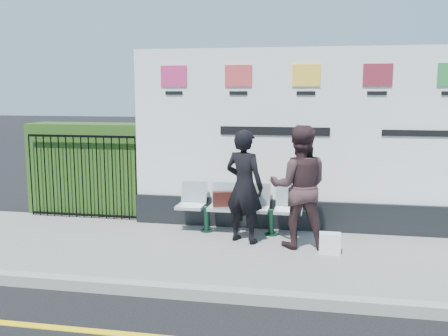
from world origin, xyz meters
name	(u,v)px	position (x,y,z in m)	size (l,w,h in m)	color
pavement	(342,261)	(0.00, 2.50, 0.06)	(14.00, 3.00, 0.12)	slate
kerb	(349,304)	(0.00, 1.00, 0.07)	(14.00, 0.18, 0.14)	gray
billboard	(374,154)	(0.50, 3.85, 1.42)	(8.00, 0.30, 3.00)	black
hedge	(93,168)	(-4.58, 4.30, 0.97)	(2.35, 0.70, 1.70)	#274A16
railing	(82,176)	(-4.58, 3.85, 0.89)	(2.05, 0.06, 1.54)	black
bench	(239,220)	(-1.63, 3.38, 0.34)	(2.05, 0.54, 0.44)	silver
woman_left	(244,186)	(-1.47, 2.94, 0.99)	(0.63, 0.42, 1.74)	black
woman_right	(299,187)	(-0.64, 2.86, 1.03)	(0.88, 0.69, 1.82)	#362325
handbag_brown	(222,199)	(-1.89, 3.38, 0.68)	(0.31, 0.13, 0.24)	black
carrier_bag_white	(330,243)	(-0.18, 2.60, 0.27)	(0.30, 0.18, 0.30)	silver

